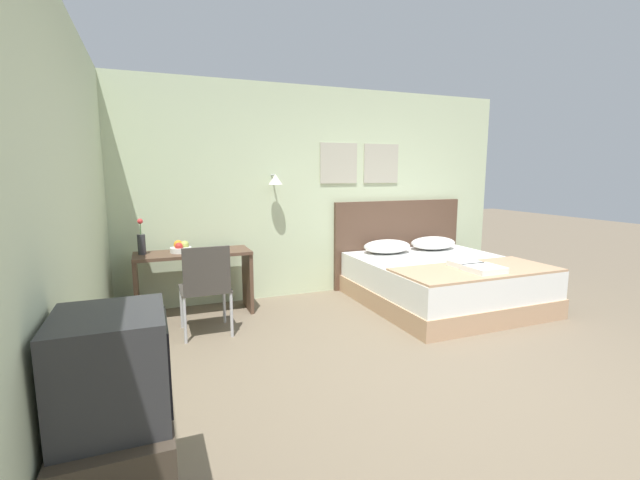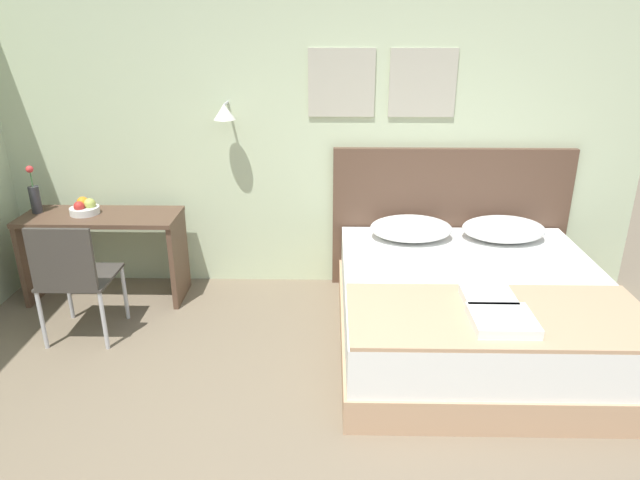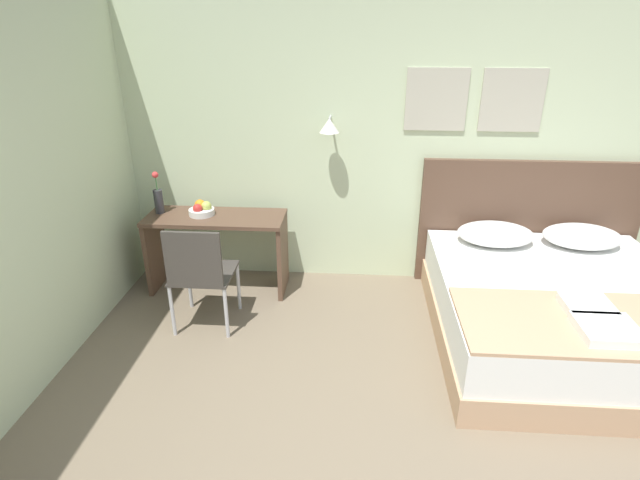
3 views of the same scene
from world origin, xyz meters
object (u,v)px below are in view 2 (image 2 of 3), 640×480
(desk, at_px, (104,240))
(fruit_bowl, at_px, (85,208))
(desk_chair, at_px, (72,273))
(flower_vase, at_px, (35,196))
(pillow_right, at_px, (503,229))
(folded_towel_near_foot, at_px, (488,298))
(headboard, at_px, (449,218))
(bed, at_px, (473,311))
(folded_towel_mid_bed, at_px, (502,321))
(pillow_left, at_px, (411,228))
(throw_blanket, at_px, (500,315))

(desk, relative_size, fruit_bowl, 5.45)
(desk_chair, height_order, flower_vase, flower_vase)
(pillow_right, relative_size, folded_towel_near_foot, 2.14)
(headboard, distance_m, desk, 2.85)
(bed, xyz_separation_m, folded_towel_mid_bed, (-0.03, -0.70, 0.32))
(folded_towel_mid_bed, height_order, desk, desk)
(bed, relative_size, pillow_left, 3.01)
(flower_vase, bearing_deg, folded_towel_near_foot, -19.27)
(pillow_left, xyz_separation_m, flower_vase, (-2.98, 0.03, 0.24))
(pillow_right, distance_m, desk_chair, 3.23)
(folded_towel_near_foot, relative_size, folded_towel_mid_bed, 0.87)
(desk, bearing_deg, desk_chair, -86.28)
(desk, bearing_deg, flower_vase, 175.29)
(pillow_right, height_order, flower_vase, flower_vase)
(folded_towel_mid_bed, bearing_deg, throw_blanket, 78.67)
(flower_vase, bearing_deg, throw_blanket, -21.13)
(folded_towel_near_foot, distance_m, desk, 3.01)
(desk_chair, bearing_deg, pillow_left, 16.23)
(pillow_right, distance_m, flower_vase, 3.72)
(folded_towel_mid_bed, relative_size, fruit_bowl, 1.55)
(pillow_left, relative_size, folded_towel_mid_bed, 1.85)
(throw_blanket, distance_m, desk, 3.09)
(fruit_bowl, bearing_deg, pillow_right, -0.17)
(pillow_right, distance_m, fruit_bowl, 3.32)
(bed, height_order, headboard, headboard)
(bed, height_order, desk_chair, desk_chair)
(pillow_left, height_order, pillow_right, same)
(bed, xyz_separation_m, desk, (-2.83, 0.68, 0.25))
(throw_blanket, xyz_separation_m, folded_towel_mid_bed, (-0.03, -0.14, 0.04))
(desk_chair, relative_size, flower_vase, 2.36)
(throw_blanket, bearing_deg, desk, 156.15)
(pillow_left, xyz_separation_m, desk, (-2.46, -0.01, -0.11))
(bed, relative_size, pillow_right, 3.01)
(bed, bearing_deg, desk, 166.40)
(desk_chair, bearing_deg, folded_towel_near_foot, -8.75)
(headboard, distance_m, pillow_right, 0.48)
(headboard, height_order, folded_towel_near_foot, headboard)
(fruit_bowl, bearing_deg, desk_chair, -76.67)
(pillow_left, bearing_deg, throw_blanket, -73.91)
(desk_chair, height_order, fruit_bowl, desk_chair)
(folded_towel_mid_bed, distance_m, fruit_bowl, 3.25)
(bed, relative_size, folded_towel_mid_bed, 5.57)
(throw_blanket, relative_size, desk_chair, 1.98)
(pillow_left, distance_m, desk, 2.47)
(bed, xyz_separation_m, pillow_right, (0.36, 0.70, 0.36))
(throw_blanket, height_order, fruit_bowl, fruit_bowl)
(headboard, relative_size, pillow_left, 3.03)
(folded_towel_near_foot, xyz_separation_m, folded_towel_mid_bed, (0.01, -0.27, 0.00))
(headboard, xyz_separation_m, folded_towel_mid_bed, (-0.03, -1.71, -0.01))
(pillow_left, height_order, desk_chair, desk_chair)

